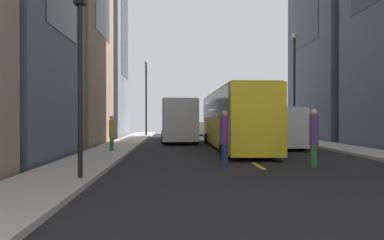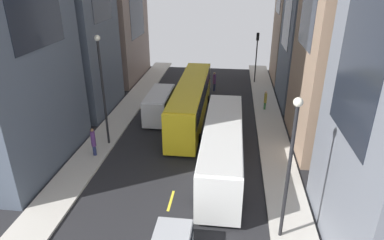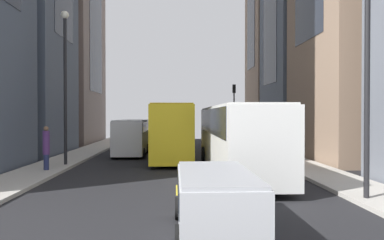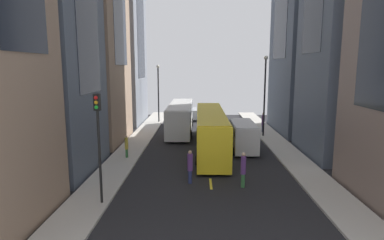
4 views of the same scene
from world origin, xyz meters
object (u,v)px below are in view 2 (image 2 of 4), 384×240
(streetcar_yellow, at_px, (191,98))
(pedestrian_walking_far, at_px, (93,141))
(pedestrian_crossing_near, at_px, (265,99))
(traffic_light_near_corner, at_px, (257,49))
(city_bus_white, at_px, (222,143))
(delivery_van_white, at_px, (159,103))
(pedestrian_crossing_mid, at_px, (186,78))
(pedestrian_waiting_curb, at_px, (214,81))

(streetcar_yellow, xyz_separation_m, pedestrian_walking_far, (6.33, 7.88, -0.80))
(pedestrian_crossing_near, bearing_deg, traffic_light_near_corner, 57.27)
(city_bus_white, relative_size, delivery_van_white, 2.24)
(streetcar_yellow, relative_size, traffic_light_near_corner, 2.44)
(traffic_light_near_corner, bearing_deg, pedestrian_crossing_near, 93.82)
(pedestrian_crossing_mid, height_order, pedestrian_crossing_near, pedestrian_crossing_mid)
(delivery_van_white, bearing_deg, city_bus_white, 127.06)
(pedestrian_crossing_near, xyz_separation_m, traffic_light_near_corner, (0.60, -8.98, 3.15))
(delivery_van_white, xyz_separation_m, pedestrian_crossing_mid, (-1.25, -9.25, -0.29))
(pedestrian_crossing_mid, bearing_deg, pedestrian_waiting_curb, -170.55)
(delivery_van_white, height_order, pedestrian_crossing_mid, delivery_van_white)
(delivery_van_white, bearing_deg, pedestrian_waiting_curb, -118.38)
(pedestrian_crossing_mid, distance_m, pedestrian_waiting_curb, 3.45)
(pedestrian_walking_far, bearing_deg, pedestrian_waiting_curb, 49.15)
(city_bus_white, height_order, pedestrian_walking_far, city_bus_white)
(pedestrian_waiting_curb, bearing_deg, traffic_light_near_corner, 63.58)
(pedestrian_waiting_curb, bearing_deg, city_bus_white, -57.34)
(pedestrian_waiting_curb, bearing_deg, delivery_van_white, -91.03)
(pedestrian_crossing_near, bearing_deg, pedestrian_waiting_curb, 98.19)
(pedestrian_crossing_near, bearing_deg, pedestrian_crossing_mid, 108.63)
(pedestrian_walking_far, height_order, traffic_light_near_corner, traffic_light_near_corner)
(delivery_van_white, distance_m, pedestrian_crossing_mid, 9.34)
(city_bus_white, relative_size, streetcar_yellow, 0.85)
(streetcar_yellow, distance_m, delivery_van_white, 3.05)
(traffic_light_near_corner, bearing_deg, city_bus_white, 80.94)
(pedestrian_crossing_mid, xyz_separation_m, traffic_light_near_corner, (-8.19, -2.86, 3.11))
(city_bus_white, distance_m, traffic_light_near_corner, 20.72)
(pedestrian_waiting_curb, height_order, pedestrian_crossing_near, pedestrian_waiting_curb)
(streetcar_yellow, relative_size, pedestrian_walking_far, 6.68)
(pedestrian_walking_far, relative_size, pedestrian_crossing_near, 1.15)
(delivery_van_white, relative_size, traffic_light_near_corner, 0.93)
(pedestrian_walking_far, xyz_separation_m, pedestrian_waiting_curb, (-7.99, -16.33, -0.14))
(pedestrian_walking_far, bearing_deg, pedestrian_crossing_mid, 60.06)
(streetcar_yellow, bearing_deg, pedestrian_walking_far, 51.21)
(delivery_van_white, xyz_separation_m, pedestrian_walking_far, (3.35, 7.74, -0.19))
(city_bus_white, distance_m, streetcar_yellow, 8.95)
(pedestrian_crossing_near, relative_size, traffic_light_near_corner, 0.32)
(delivery_van_white, bearing_deg, streetcar_yellow, -177.38)
(pedestrian_walking_far, distance_m, pedestrian_crossing_near, 17.26)
(pedestrian_crossing_near, bearing_deg, city_bus_white, -145.26)
(city_bus_white, xyz_separation_m, streetcar_yellow, (3.22, -8.35, 0.12))
(streetcar_yellow, height_order, pedestrian_crossing_near, streetcar_yellow)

